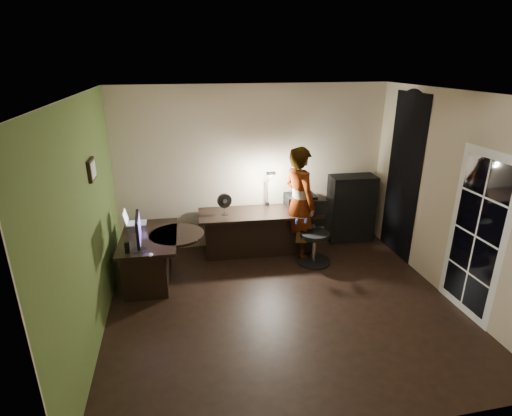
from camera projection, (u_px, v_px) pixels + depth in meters
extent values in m
cube|color=black|center=(283.00, 306.00, 5.27)|extent=(4.50, 4.00, 0.01)
cube|color=silver|center=(289.00, 93.00, 4.32)|extent=(4.50, 4.00, 0.01)
cube|color=#C5B192|center=(253.00, 168.00, 6.64)|extent=(4.50, 0.01, 2.70)
cube|color=#C5B192|center=(357.00, 304.00, 2.96)|extent=(4.50, 0.01, 2.70)
cube|color=#C5B192|center=(87.00, 224.00, 4.38)|extent=(0.01, 4.00, 2.70)
cube|color=#C5B192|center=(452.00, 198.00, 5.21)|extent=(0.01, 4.00, 2.70)
cube|color=#4D662B|center=(89.00, 224.00, 4.38)|extent=(0.00, 4.00, 2.70)
cube|color=black|center=(403.00, 177.00, 6.28)|extent=(0.01, 0.90, 2.60)
cube|color=white|center=(476.00, 236.00, 4.81)|extent=(0.02, 0.92, 2.10)
cube|color=black|center=(91.00, 170.00, 4.62)|extent=(0.04, 0.30, 0.25)
cube|color=black|center=(151.00, 259.00, 5.72)|extent=(0.81, 1.28, 0.72)
cube|color=black|center=(260.00, 233.00, 6.56)|extent=(2.00, 0.79, 0.74)
cube|color=black|center=(351.00, 208.00, 7.01)|extent=(0.80, 0.43, 1.18)
cube|color=silver|center=(137.00, 227.00, 5.77)|extent=(0.29, 0.25, 0.11)
cube|color=silver|center=(136.00, 217.00, 5.71)|extent=(0.30, 0.28, 0.21)
cube|color=black|center=(138.00, 239.00, 5.12)|extent=(0.13, 0.54, 0.35)
ellipsoid|color=silver|center=(151.00, 255.00, 5.05)|extent=(0.09, 0.11, 0.03)
cube|color=black|center=(186.00, 241.00, 5.47)|extent=(0.08, 0.13, 0.01)
cube|color=black|center=(193.00, 240.00, 5.48)|extent=(0.01, 0.16, 0.01)
cylinder|color=black|center=(127.00, 248.00, 5.09)|extent=(0.08, 0.08, 0.16)
cube|color=silver|center=(194.00, 237.00, 5.57)|extent=(0.23, 0.27, 0.01)
cube|color=black|center=(224.00, 204.00, 6.27)|extent=(0.25, 0.17, 0.35)
cube|color=#2A4490|center=(301.00, 221.00, 5.99)|extent=(0.20, 0.11, 0.09)
cube|color=black|center=(300.00, 200.00, 6.69)|extent=(0.50, 0.39, 0.22)
cube|color=black|center=(267.00, 186.00, 6.61)|extent=(0.27, 0.35, 0.69)
cube|color=black|center=(315.00, 234.00, 6.23)|extent=(0.63, 0.63, 0.97)
imported|color=#D8A88C|center=(299.00, 203.00, 6.31)|extent=(0.63, 0.76, 1.82)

